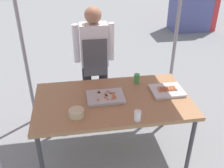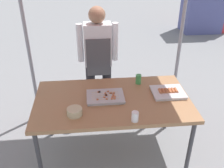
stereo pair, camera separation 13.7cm
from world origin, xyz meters
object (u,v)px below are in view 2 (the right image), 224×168
Objects in this scene: condiment_bowl at (75,112)px; drink_cup_near_edge at (138,79)px; drink_cup_by_wok at (135,117)px; stall_table at (112,103)px; vendor_woman at (98,55)px; tray_grilled_sausages at (168,92)px; tray_meat_skewers at (105,97)px.

condiment_bowl is 0.88m from drink_cup_near_edge.
drink_cup_by_wok is at bearing -103.26° from drink_cup_near_edge.
drink_cup_near_edge is (0.33, 0.30, 0.11)m from stall_table.
drink_cup_near_edge is 1.12× the size of drink_cup_by_wok.
vendor_woman is (0.28, 1.07, 0.10)m from condiment_bowl.
tray_grilled_sausages is 0.37m from drink_cup_near_edge.
drink_cup_near_edge reaches higher than drink_cup_by_wok.
stall_table is 1.06× the size of vendor_woman.
drink_cup_by_wok is at bearing -59.82° from tray_meat_skewers.
drink_cup_near_edge is at bearing 36.95° from condiment_bowl.
stall_table is 11.10× the size of condiment_bowl.
tray_grilled_sausages is at bearing 44.62° from drink_cup_by_wok.
condiment_bowl is 1.33× the size of drink_cup_near_edge.
stall_table is 0.86m from vendor_woman.
drink_cup_near_edge reaches higher than tray_meat_skewers.
tray_meat_skewers is 0.26× the size of vendor_woman.
drink_cup_by_wok is (0.17, -0.38, 0.10)m from stall_table.
condiment_bowl is at bearing 164.76° from drink_cup_by_wok.
drink_cup_by_wok is at bearing -66.61° from stall_table.
condiment_bowl is at bearing -140.06° from tray_meat_skewers.
tray_grilled_sausages is 0.23× the size of vendor_woman.
condiment_bowl is (-0.31, -0.26, 0.02)m from tray_meat_skewers.
condiment_bowl is (-0.38, -0.23, 0.09)m from stall_table.
condiment_bowl is (-0.98, -0.28, 0.02)m from tray_grilled_sausages.
tray_meat_skewers is (-0.07, 0.02, 0.07)m from stall_table.
drink_cup_near_edge is at bearing 34.45° from tray_meat_skewers.
vendor_woman reaches higher than stall_table.
tray_meat_skewers is (-0.67, -0.02, -0.00)m from tray_grilled_sausages.
vendor_woman is at bearing 128.62° from drink_cup_near_edge.
tray_meat_skewers is 0.47m from drink_cup_by_wok.
tray_grilled_sausages is at bearing 4.32° from stall_table.
drink_cup_near_edge reaches higher than tray_grilled_sausages.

